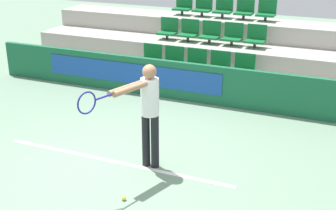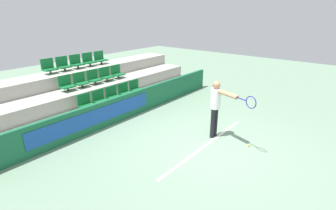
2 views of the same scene
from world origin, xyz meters
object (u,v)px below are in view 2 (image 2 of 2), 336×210
Objects in this scene: stadium_chair_8 at (106,75)px; stadium_chair_10 at (49,67)px; tennis_player at (217,104)px; tennis_ball at (249,145)px; stadium_chair_3 at (125,91)px; stadium_chair_12 at (77,62)px; stadium_chair_4 at (136,88)px; stadium_chair_5 at (66,84)px; stadium_chair_11 at (63,65)px; stadium_chair_6 at (81,81)px; stadium_chair_0 at (86,103)px; stadium_chair_7 at (94,78)px; stadium_chair_13 at (89,60)px; stadium_chair_9 at (117,72)px; stadium_chair_1 at (100,99)px; stadium_chair_2 at (113,95)px; stadium_chair_14 at (100,58)px.

stadium_chair_10 is at bearing 148.68° from stadium_chair_8.
tennis_player is 1.45m from tennis_ball.
stadium_chair_12 reaches higher than stadium_chair_3.
stadium_chair_4 is 1.00× the size of stadium_chair_5.
stadium_chair_11 is 7.32m from tennis_ball.
stadium_chair_6 is at bearing -61.29° from stadium_chair_10.
stadium_chair_11 reaches higher than stadium_chair_0.
stadium_chair_7 is 8.26× the size of tennis_ball.
tennis_ball is at bearing -88.97° from stadium_chair_13.
stadium_chair_0 is 2.57m from stadium_chair_9.
stadium_chair_3 is 1.28m from stadium_chair_9.
stadium_chair_12 reaches higher than stadium_chair_5.
stadium_chair_7 reaches higher than stadium_chair_1.
stadium_chair_11 reaches higher than stadium_chair_1.
stadium_chair_10 is (-1.73, 2.10, 0.92)m from stadium_chair_3.
stadium_chair_1 is 0.58m from stadium_chair_2.
stadium_chair_5 is 1.28m from stadium_chair_11.
stadium_chair_13 is (1.73, 2.10, 0.92)m from stadium_chair_0.
stadium_chair_11 is at bearing 74.68° from stadium_chair_0.
stadium_chair_3 is at bearing -105.32° from stadium_chair_14.
stadium_chair_14 reaches higher than stadium_chair_0.
stadium_chair_3 is at bearing -90.00° from stadium_chair_8.
stadium_chair_2 is 1.00× the size of stadium_chair_12.
stadium_chair_10 reaches higher than stadium_chair_2.
stadium_chair_1 is at bearing 104.54° from tennis_ball.
stadium_chair_9 is (0.00, 1.05, 0.46)m from stadium_chair_4.
stadium_chair_9 is (1.15, 1.05, 0.46)m from stadium_chair_2.
tennis_player is at bearing -76.71° from stadium_chair_6.
stadium_chair_2 is 2.57m from stadium_chair_10.
stadium_chair_14 is at bearing 61.29° from stadium_chair_8.
stadium_chair_6 is (0.58, 0.00, 0.00)m from stadium_chair_5.
stadium_chair_6 is 0.32× the size of tennis_player.
tennis_player is at bearing -95.28° from stadium_chair_14.
stadium_chair_11 reaches higher than stadium_chair_2.
stadium_chair_12 is at bearing 90.00° from stadium_chair_2.
stadium_chair_0 is 1.00× the size of stadium_chair_9.
stadium_chair_8 is at bearing 31.32° from stadium_chair_0.
stadium_chair_10 reaches higher than stadium_chair_6.
stadium_chair_8 is 1.00× the size of stadium_chair_14.
stadium_chair_5 is at bearing -137.61° from stadium_chair_12.
stadium_chair_6 is at bearing -148.68° from stadium_chair_14.
stadium_chair_9 is (2.30, 1.05, 0.46)m from stadium_chair_0.
stadium_chair_1 is 2.36m from stadium_chair_12.
stadium_chair_3 is 1.00× the size of stadium_chair_12.
stadium_chair_2 is 2.57m from stadium_chair_14.
stadium_chair_13 reaches higher than tennis_player.
stadium_chair_14 is (0.00, 1.05, 0.46)m from stadium_chair_9.
stadium_chair_9 is at bearing -61.29° from stadium_chair_13.
stadium_chair_3 is at bearing 0.00° from stadium_chair_2.
stadium_chair_12 is at bearing 118.71° from stadium_chair_4.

